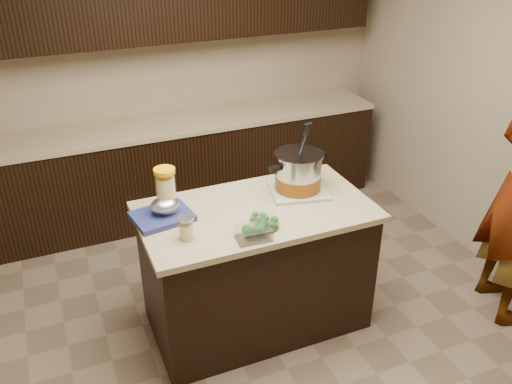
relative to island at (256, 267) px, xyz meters
The scene contains 12 objects.
ground_plane 0.45m from the island, ahead, with size 4.00×4.00×0.00m, color brown.
room_shell 1.26m from the island, ahead, with size 4.04×4.04×2.72m.
back_cabinets 1.81m from the island, 90.00° to the left, with size 3.60×0.63×2.33m.
island is the anchor object (origin of this frame).
dish_towel 0.59m from the island, 18.40° to the left, with size 0.36×0.36×0.02m, color #547C5B.
stock_pot 0.68m from the island, 18.37° to the left, with size 0.45×0.37×0.46m.
lemonade_pitcher 0.80m from the island, 165.04° to the left, with size 0.17×0.17×0.31m.
mason_jar 0.73m from the island, 162.42° to the right, with size 0.10×0.10×0.15m.
broccoli_tub_left 0.50m from the island, 108.02° to the right, with size 0.12×0.12×0.05m.
broccoli_tub_right 0.53m from the island, 94.67° to the right, with size 0.15×0.15×0.06m.
broccoli_tub_rect 0.59m from the island, 115.38° to the right, with size 0.21×0.16×0.07m.
blue_tray 0.75m from the island, 168.85° to the left, with size 0.38×0.32×0.13m.
Camera 1 is at (-1.14, -2.70, 2.59)m, focal length 38.00 mm.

